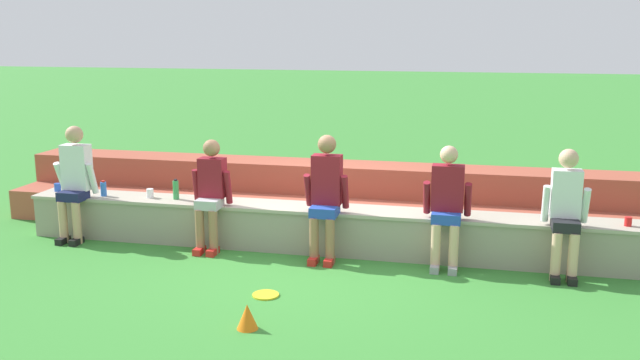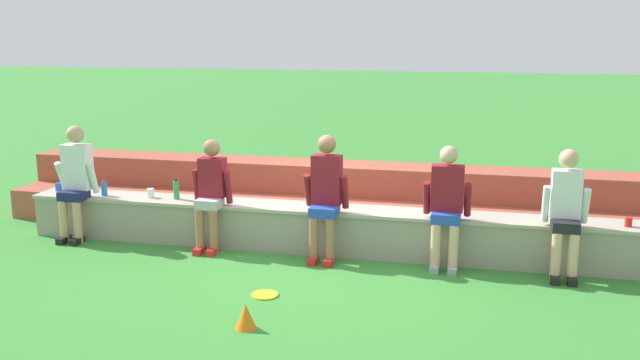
{
  "view_description": "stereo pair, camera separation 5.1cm",
  "coord_description": "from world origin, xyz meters",
  "views": [
    {
      "loc": [
        1.88,
        -7.86,
        2.7
      ],
      "look_at": [
        0.02,
        0.26,
        0.9
      ],
      "focal_mm": 38.93,
      "sensor_mm": 36.0,
      "label": 1
    },
    {
      "loc": [
        1.93,
        -7.85,
        2.7
      ],
      "look_at": [
        0.02,
        0.26,
        0.9
      ],
      "focal_mm": 38.93,
      "sensor_mm": 36.0,
      "label": 2
    }
  ],
  "objects": [
    {
      "name": "stone_seating_wall",
      "position": [
        0.0,
        0.26,
        0.3
      ],
      "size": [
        7.72,
        0.55,
        0.56
      ],
      "color": "gray",
      "rests_on": "ground"
    },
    {
      "name": "water_bottle_near_left",
      "position": [
        -1.9,
        0.25,
        0.68
      ],
      "size": [
        0.08,
        0.08,
        0.26
      ],
      "color": "green",
      "rests_on": "stone_seating_wall"
    },
    {
      "name": "person_right_of_center",
      "position": [
        1.57,
        -0.02,
        0.77
      ],
      "size": [
        0.55,
        0.47,
        1.42
      ],
      "color": "#DBAD89",
      "rests_on": "ground"
    },
    {
      "name": "brick_bleachers",
      "position": [
        0.0,
        1.46,
        0.35
      ],
      "size": [
        9.47,
        1.33,
        0.84
      ],
      "color": "#A64F3B",
      "rests_on": "ground"
    },
    {
      "name": "person_center",
      "position": [
        0.15,
        -0.04,
        0.81
      ],
      "size": [
        0.53,
        0.52,
        1.5
      ],
      "color": "#996B4C",
      "rests_on": "ground"
    },
    {
      "name": "person_far_right",
      "position": [
        2.87,
        -0.04,
        0.77
      ],
      "size": [
        0.5,
        0.53,
        1.43
      ],
      "color": "#DBAD89",
      "rests_on": "ground"
    },
    {
      "name": "person_left_of_center",
      "position": [
        -1.32,
        -0.01,
        0.75
      ],
      "size": [
        0.5,
        0.5,
        1.39
      ],
      "color": "#996B4C",
      "rests_on": "ground"
    },
    {
      "name": "plastic_cup_right_end",
      "position": [
        3.57,
        0.2,
        0.61
      ],
      "size": [
        0.08,
        0.08,
        0.1
      ],
      "primitive_type": "cylinder",
      "color": "red",
      "rests_on": "stone_seating_wall"
    },
    {
      "name": "sports_cone",
      "position": [
        -0.11,
        -2.19,
        0.12
      ],
      "size": [
        0.2,
        0.2,
        0.24
      ],
      "primitive_type": "cone",
      "color": "orange",
      "rests_on": "ground"
    },
    {
      "name": "frisbee",
      "position": [
        -0.19,
        -1.37,
        0.01
      ],
      "size": [
        0.28,
        0.28,
        0.02
      ],
      "primitive_type": "cylinder",
      "color": "yellow",
      "rests_on": "ground"
    },
    {
      "name": "water_bottle_center_gap",
      "position": [
        -2.91,
        0.2,
        0.66
      ],
      "size": [
        0.08,
        0.08,
        0.21
      ],
      "color": "blue",
      "rests_on": "stone_seating_wall"
    },
    {
      "name": "plastic_cup_left_end",
      "position": [
        -3.67,
        0.31,
        0.61
      ],
      "size": [
        0.09,
        0.09,
        0.11
      ],
      "primitive_type": "cylinder",
      "color": "blue",
      "rests_on": "stone_seating_wall"
    },
    {
      "name": "ground_plane",
      "position": [
        0.0,
        0.0,
        0.0
      ],
      "size": [
        80.0,
        80.0,
        0.0
      ],
      "primitive_type": "plane",
      "color": "#388433"
    },
    {
      "name": "person_far_left",
      "position": [
        -3.2,
        -0.0,
        0.82
      ],
      "size": [
        0.54,
        0.51,
        1.5
      ],
      "color": "tan",
      "rests_on": "ground"
    },
    {
      "name": "plastic_cup_middle",
      "position": [
        -2.27,
        0.24,
        0.62
      ],
      "size": [
        0.09,
        0.09,
        0.12
      ],
      "primitive_type": "cylinder",
      "color": "white",
      "rests_on": "stone_seating_wall"
    }
  ]
}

